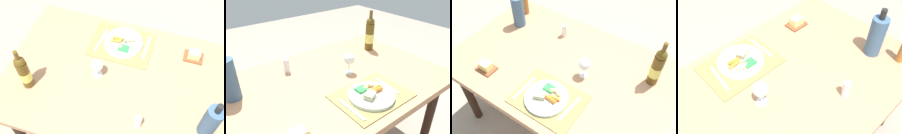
{
  "view_description": "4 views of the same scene",
  "coord_description": "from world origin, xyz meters",
  "views": [
    {
      "loc": [
        -0.23,
        0.97,
        2.31
      ],
      "look_at": [
        0.08,
        -0.03,
        0.82
      ],
      "focal_mm": 45.44,
      "sensor_mm": 36.0,
      "label": 1
    },
    {
      "loc": [
        -0.69,
        -0.97,
        1.49
      ],
      "look_at": [
        0.04,
        -0.03,
        0.84
      ],
      "focal_mm": 33.95,
      "sensor_mm": 36.0,
      "label": 2
    },
    {
      "loc": [
        0.68,
        -0.98,
        2.01
      ],
      "look_at": [
        0.04,
        -0.03,
        0.77
      ],
      "focal_mm": 39.61,
      "sensor_mm": 36.0,
      "label": 3
    },
    {
      "loc": [
        0.58,
        0.64,
        1.79
      ],
      "look_at": [
        -0.04,
        -0.0,
        0.84
      ],
      "focal_mm": 39.31,
      "sensor_mm": 36.0,
      "label": 4
    }
  ],
  "objects": [
    {
      "name": "dining_table",
      "position": [
        0.0,
        0.0,
        0.66
      ],
      "size": [
        1.57,
        1.01,
        0.74
      ],
      "color": "tan",
      "rests_on": "ground_plane"
    },
    {
      "name": "fork",
      "position": [
        -0.08,
        -0.31,
        0.75
      ],
      "size": [
        0.02,
        0.21,
        0.0
      ],
      "primitive_type": "cube",
      "rotation": [
        0.0,
        0.0,
        -0.02
      ],
      "color": "silver",
      "rests_on": "placemat"
    },
    {
      "name": "wine_glass",
      "position": [
        0.17,
        0.01,
        0.84
      ],
      "size": [
        0.08,
        0.08,
        0.15
      ],
      "color": "white",
      "rests_on": "dining_table"
    },
    {
      "name": "salt_shaker",
      "position": [
        -0.17,
        0.28,
        0.79
      ],
      "size": [
        0.04,
        0.04,
        0.1
      ],
      "primitive_type": "cylinder",
      "color": "white",
      "rests_on": "dining_table"
    },
    {
      "name": "placemat",
      "position": [
        0.09,
        -0.29,
        0.74
      ],
      "size": [
        0.44,
        0.33,
        0.01
      ],
      "primitive_type": "cube",
      "color": "olive",
      "rests_on": "dining_table"
    },
    {
      "name": "knife",
      "position": [
        0.25,
        -0.28,
        0.75
      ],
      "size": [
        0.04,
        0.21,
        0.0
      ],
      "primitive_type": "cube",
      "rotation": [
        0.0,
        0.0,
        -0.1
      ],
      "color": "silver",
      "rests_on": "placemat"
    },
    {
      "name": "butter_dish",
      "position": [
        -0.41,
        -0.32,
        0.76
      ],
      "size": [
        0.13,
        0.1,
        0.06
      ],
      "color": "brown",
      "rests_on": "dining_table"
    },
    {
      "name": "cooler_bottle",
      "position": [
        -0.55,
        0.19,
        0.87
      ],
      "size": [
        0.09,
        0.09,
        0.31
      ],
      "color": "#3B5A78",
      "rests_on": "dining_table"
    },
    {
      "name": "dinner_plate",
      "position": [
        0.08,
        -0.29,
        0.76
      ],
      "size": [
        0.27,
        0.27,
        0.05
      ],
      "color": "white",
      "rests_on": "placemat"
    }
  ]
}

